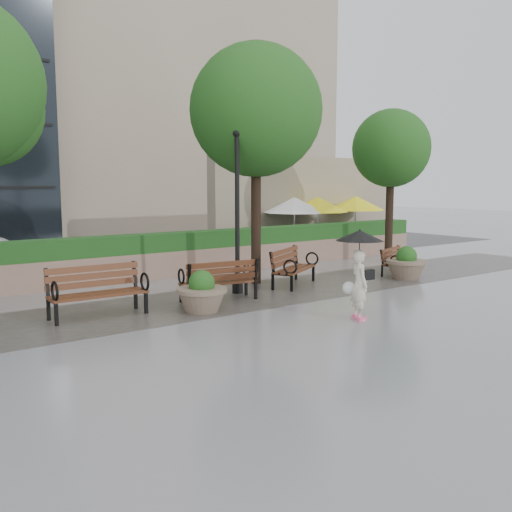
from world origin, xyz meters
TOP-DOWN VIEW (x-y plane):
  - ground at (0.00, 0.00)m, footprint 100.00×100.00m
  - cobble_strip at (0.00, 3.00)m, footprint 28.00×3.20m
  - hedge_wall at (0.00, 7.00)m, footprint 24.00×0.80m
  - cafe_wall at (9.50, 10.00)m, footprint 10.00×0.60m
  - cafe_hedge at (9.00, 7.80)m, footprint 8.00×0.50m
  - asphalt_street at (0.00, 11.00)m, footprint 40.00×7.00m
  - bldg_stone at (10.00, 23.00)m, footprint 18.00×10.00m
  - bench_1 at (-2.82, 2.99)m, footprint 2.08×0.88m
  - bench_2 at (0.20, 2.86)m, footprint 1.96×1.01m
  - bench_3 at (3.04, 3.38)m, footprint 2.05×1.62m
  - bench_4 at (6.96, 2.93)m, footprint 1.68×1.12m
  - planter_left at (-0.78, 2.07)m, footprint 1.13×1.13m
  - planter_right at (6.47, 2.20)m, footprint 1.19×1.19m
  - lamppost at (1.12, 3.40)m, footprint 0.28×0.28m
  - tree_1 at (2.57, 4.39)m, footprint 3.74×3.69m
  - tree_2 at (9.12, 5.08)m, footprint 2.97×2.78m
  - patio_umb_white at (7.61, 8.71)m, footprint 2.50×2.50m
  - patio_umb_yellow_a at (8.75, 8.57)m, footprint 2.50×2.50m
  - patio_umb_yellow_b at (11.17, 8.75)m, footprint 2.50×2.50m
  - pedestrian at (1.55, -0.48)m, footprint 1.03×1.03m

SIDE VIEW (x-z plane):
  - ground at x=0.00m, z-range 0.00..0.00m
  - asphalt_street at x=0.00m, z-range 0.00..0.00m
  - cobble_strip at x=0.00m, z-range 0.00..0.01m
  - bench_4 at x=6.96m, z-range -0.17..0.67m
  - bench_2 at x=0.20m, z-range -0.20..0.80m
  - bench_3 at x=3.04m, z-range -0.21..0.83m
  - bench_1 at x=-2.82m, z-range -0.22..0.88m
  - planter_left at x=-0.78m, z-range -0.10..0.85m
  - planter_right at x=6.47m, z-range -0.11..0.89m
  - cafe_hedge at x=9.00m, z-range 0.00..0.90m
  - hedge_wall at x=0.00m, z-range -0.01..1.34m
  - pedestrian at x=1.55m, z-range 0.21..2.10m
  - lamppost at x=1.12m, z-range -0.25..4.02m
  - patio_umb_white at x=7.61m, z-range 0.84..3.14m
  - patio_umb_yellow_a at x=8.75m, z-range 0.84..3.14m
  - patio_umb_yellow_b at x=11.17m, z-range 0.84..3.14m
  - cafe_wall at x=9.50m, z-range 0.00..4.00m
  - tree_2 at x=9.12m, z-range 1.24..6.75m
  - tree_1 at x=2.57m, z-range 1.39..8.12m
  - bldg_stone at x=10.00m, z-range 0.00..20.00m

